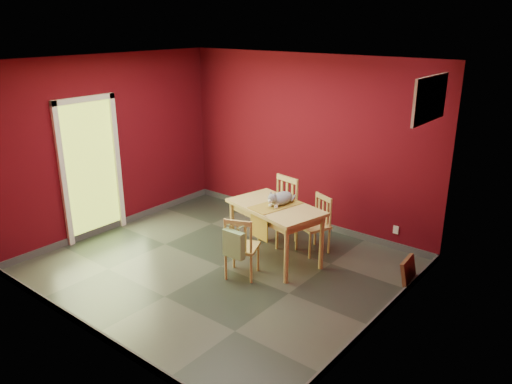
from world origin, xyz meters
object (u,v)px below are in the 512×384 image
Objects in this scene: picture_frame at (409,273)px; chair_far_right at (315,224)px; chair_far_left at (280,209)px; chair_near at (241,246)px; cat at (282,196)px; tote_bag at (234,244)px; dining_table at (276,213)px.

chair_far_right is at bearing 174.01° from picture_frame.
chair_near is (0.29, -1.22, -0.07)m from chair_far_left.
cat reaches higher than chair_far_left.
chair_far_left is at bearing 176.28° from picture_frame.
chair_far_right is 1.47m from tote_bag.
chair_near is at bearing -104.89° from chair_far_right.
chair_far_right is 0.99× the size of chair_near.
chair_far_right is at bearing 50.90° from cat.
chair_near is at bearing -94.81° from dining_table.
cat is (-0.25, -0.49, 0.50)m from chair_far_right.
chair_far_left reaches higher than chair_far_right.
cat reaches higher than dining_table.
picture_frame is at bearing -3.72° from chair_far_left.
chair_far_right is 2.11× the size of picture_frame.
chair_near is at bearing 104.38° from tote_bag.
chair_near is 1.80× the size of cat.
chair_near is 0.24m from tote_bag.
chair_near is 2.02× the size of tote_bag.
tote_bag is 1.02m from cat.
tote_bag is (-0.28, -1.44, 0.12)m from chair_far_right.
dining_table is at bearing -115.12° from chair_far_right.
chair_far_right reaches higher than tote_bag.
picture_frame is at bearing 13.98° from dining_table.
chair_far_left is 0.73m from cat.
chair_near is 2.11m from picture_frame.
cat reaches higher than chair_far_right.
chair_far_left reaches higher than picture_frame.
dining_table is at bearing 85.19° from chair_near.
dining_table is 1.86m from picture_frame.
chair_far_right is 1.78× the size of cat.
chair_far_right reaches higher than dining_table.
tote_bag is at bearing -90.31° from dining_table.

